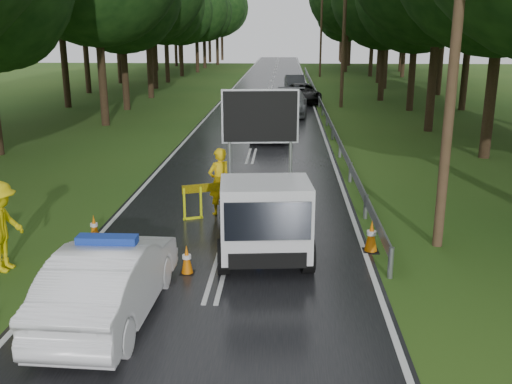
# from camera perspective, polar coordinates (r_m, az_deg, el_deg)

# --- Properties ---
(ground) EXTENTS (160.00, 160.00, 0.00)m
(ground) POSITION_cam_1_polar(r_m,az_deg,el_deg) (12.58, -3.78, -8.21)
(ground) COLOR #224B15
(ground) RESTS_ON ground
(road) EXTENTS (7.00, 140.00, 0.02)m
(road) POSITION_cam_1_polar(r_m,az_deg,el_deg) (41.73, 1.02, 8.90)
(road) COLOR black
(road) RESTS_ON ground
(guardrail) EXTENTS (0.12, 60.06, 0.70)m
(guardrail) POSITION_cam_1_polar(r_m,az_deg,el_deg) (41.38, 6.21, 9.50)
(guardrail) COLOR gray
(guardrail) RESTS_ON ground
(utility_pole_near) EXTENTS (1.40, 0.24, 10.00)m
(utility_pole_near) POSITION_cam_1_polar(r_m,az_deg,el_deg) (13.91, 19.43, 14.78)
(utility_pole_near) COLOR #453420
(utility_pole_near) RESTS_ON ground
(utility_pole_mid) EXTENTS (1.40, 0.24, 10.00)m
(utility_pole_mid) POSITION_cam_1_polar(r_m,az_deg,el_deg) (39.57, 8.79, 15.68)
(utility_pole_mid) COLOR #453420
(utility_pole_mid) RESTS_ON ground
(utility_pole_far) EXTENTS (1.40, 0.24, 10.00)m
(utility_pole_far) POSITION_cam_1_polar(r_m,az_deg,el_deg) (65.50, 6.54, 15.80)
(utility_pole_far) COLOR #453420
(utility_pole_far) RESTS_ON ground
(police_sedan) EXTENTS (1.68, 4.42, 1.58)m
(police_sedan) POSITION_cam_1_polar(r_m,az_deg,el_deg) (10.86, -14.37, -8.58)
(police_sedan) COLOR white
(police_sedan) RESTS_ON ground
(work_truck) EXTENTS (2.47, 4.80, 3.69)m
(work_truck) POSITION_cam_1_polar(r_m,az_deg,el_deg) (13.49, 0.66, -1.91)
(work_truck) COLOR gray
(work_truck) RESTS_ON ground
(barrier) EXTENTS (2.29, 0.96, 1.01)m
(barrier) POSITION_cam_1_polar(r_m,az_deg,el_deg) (16.09, -3.12, 0.15)
(barrier) COLOR #E1F00D
(barrier) RESTS_ON ground
(officer) EXTENTS (0.84, 0.81, 1.94)m
(officer) POSITION_cam_1_polar(r_m,az_deg,el_deg) (16.22, -3.69, 1.04)
(officer) COLOR yellow
(officer) RESTS_ON ground
(civilian) EXTENTS (1.17, 1.06, 1.95)m
(civilian) POSITION_cam_1_polar(r_m,az_deg,el_deg) (12.60, 2.00, -3.36)
(civilian) COLOR #1944A2
(civilian) RESTS_ON ground
(bystander_left) EXTENTS (0.92, 1.40, 2.02)m
(bystander_left) POSITION_cam_1_polar(r_m,az_deg,el_deg) (13.58, -24.10, -3.19)
(bystander_left) COLOR yellow
(bystander_left) RESTS_ON ground
(queue_car_first) EXTENTS (2.23, 4.79, 1.59)m
(queue_car_first) POSITION_cam_1_polar(r_m,az_deg,el_deg) (27.94, 1.69, 7.01)
(queue_car_first) COLOR #44484D
(queue_car_first) RESTS_ON ground
(queue_car_second) EXTENTS (2.41, 5.34, 1.52)m
(queue_car_second) POSITION_cam_1_polar(r_m,az_deg,el_deg) (35.97, 3.36, 8.94)
(queue_car_second) COLOR #9B9DA2
(queue_car_second) RESTS_ON ground
(queue_car_third) EXTENTS (2.81, 5.14, 1.36)m
(queue_car_third) POSITION_cam_1_polar(r_m,az_deg,el_deg) (41.96, 4.65, 9.81)
(queue_car_third) COLOR black
(queue_car_third) RESTS_ON ground
(queue_car_fourth) EXTENTS (1.84, 4.44, 1.43)m
(queue_car_fourth) POSITION_cam_1_polar(r_m,az_deg,el_deg) (49.17, 3.91, 10.77)
(queue_car_fourth) COLOR #383B3F
(queue_car_fourth) RESTS_ON ground
(cone_center) EXTENTS (0.31, 0.31, 0.67)m
(cone_center) POSITION_cam_1_polar(r_m,az_deg,el_deg) (12.54, -6.93, -6.75)
(cone_center) COLOR black
(cone_center) RESTS_ON ground
(cone_far) EXTENTS (0.36, 0.36, 0.77)m
(cone_far) POSITION_cam_1_polar(r_m,az_deg,el_deg) (16.09, 2.79, -1.30)
(cone_far) COLOR black
(cone_far) RESTS_ON ground
(cone_left_mid) EXTENTS (0.31, 0.31, 0.65)m
(cone_left_mid) POSITION_cam_1_polar(r_m,az_deg,el_deg) (15.00, -15.87, -3.43)
(cone_left_mid) COLOR black
(cone_left_mid) RESTS_ON ground
(cone_right) EXTENTS (0.38, 0.38, 0.80)m
(cone_right) POSITION_cam_1_polar(r_m,az_deg,el_deg) (13.90, 11.46, -4.38)
(cone_right) COLOR black
(cone_right) RESTS_ON ground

